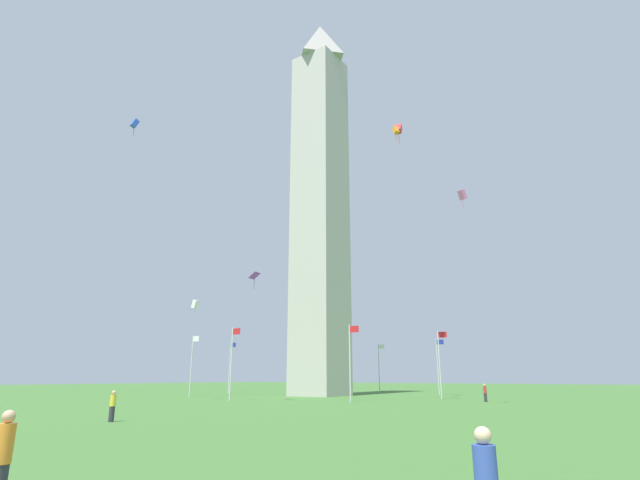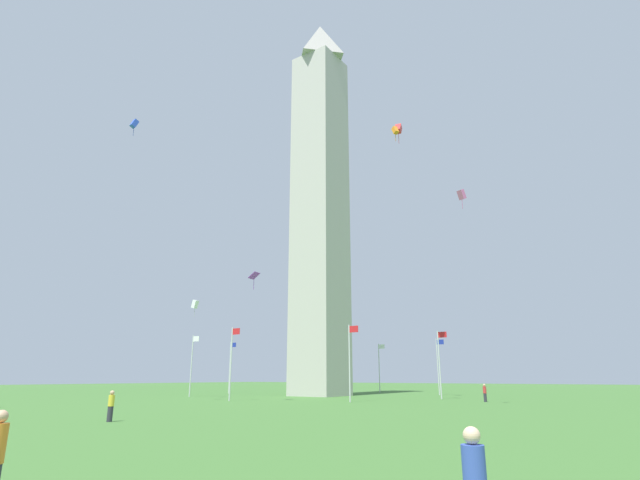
% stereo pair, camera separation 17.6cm
% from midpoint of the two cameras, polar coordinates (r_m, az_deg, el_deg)
% --- Properties ---
extents(ground_plane, '(260.00, 260.00, 0.00)m').
position_cam_midpoint_polar(ground_plane, '(65.58, -0.08, -17.63)').
color(ground_plane, '#3D6B2D').
extents(obelisk_monument, '(6.12, 6.12, 55.60)m').
position_cam_midpoint_polar(obelisk_monument, '(70.30, -0.07, 5.65)').
color(obelisk_monument, '#B7B2A8').
rests_on(obelisk_monument, ground).
extents(flagpole_n, '(1.12, 0.14, 7.37)m').
position_cam_midpoint_polar(flagpole_n, '(57.91, 13.65, -13.46)').
color(flagpole_n, silver).
rests_on(flagpole_n, ground).
extents(flagpole_ne, '(1.12, 0.14, 7.37)m').
position_cam_midpoint_polar(flagpole_ne, '(70.28, 13.44, -13.77)').
color(flagpole_ne, silver).
rests_on(flagpole_ne, ground).
extents(flagpole_e, '(1.12, 0.14, 7.37)m').
position_cam_midpoint_polar(flagpole_e, '(79.37, 6.82, -14.23)').
color(flagpole_e, silver).
rests_on(flagpole_e, ground).
extents(flagpole_se, '(1.12, 0.14, 7.37)m').
position_cam_midpoint_polar(flagpole_se, '(81.48, -2.16, -14.36)').
color(flagpole_se, silver).
rests_on(flagpole_se, ground).
extents(flagpole_s, '(1.12, 0.14, 7.37)m').
position_cam_midpoint_polar(flagpole_s, '(75.87, -10.46, -14.03)').
color(flagpole_s, silver).
rests_on(flagpole_s, ground).
extents(flagpole_sw, '(1.12, 0.14, 7.37)m').
position_cam_midpoint_polar(flagpole_sw, '(64.58, -14.71, -13.56)').
color(flagpole_sw, silver).
rests_on(flagpole_sw, ground).
extents(flagpole_w, '(1.12, 0.14, 7.37)m').
position_cam_midpoint_polar(flagpole_w, '(53.01, -10.28, -13.48)').
color(flagpole_w, silver).
rests_on(flagpole_w, ground).
extents(flagpole_nw, '(1.12, 0.14, 7.37)m').
position_cam_midpoint_polar(flagpole_nw, '(49.71, 3.45, -13.57)').
color(flagpole_nw, silver).
rests_on(flagpole_nw, ground).
extents(person_red_shirt, '(0.32, 0.32, 1.68)m').
position_cam_midpoint_polar(person_red_shirt, '(52.60, 18.50, -16.46)').
color(person_red_shirt, '#2D2D38').
rests_on(person_red_shirt, ground).
extents(person_yellow_shirt, '(0.32, 0.32, 1.63)m').
position_cam_midpoint_polar(person_yellow_shirt, '(30.49, -23.08, -17.30)').
color(person_yellow_shirt, '#2D2D38').
rests_on(person_yellow_shirt, ground).
extents(person_orange_shirt, '(0.32, 0.32, 1.75)m').
position_cam_midpoint_polar(person_orange_shirt, '(11.61, -33.34, -20.53)').
color(person_orange_shirt, '#2D2D38').
rests_on(person_orange_shirt, ground).
extents(kite_red_box, '(0.96, 1.40, 2.69)m').
position_cam_midpoint_polar(kite_red_box, '(62.40, 9.00, 12.59)').
color(kite_red_box, red).
extents(kite_blue_box, '(0.57, 0.84, 1.82)m').
position_cam_midpoint_polar(kite_blue_box, '(53.71, -20.77, 12.51)').
color(kite_blue_box, blue).
extents(kite_orange_box, '(0.90, 0.76, 1.76)m').
position_cam_midpoint_polar(kite_orange_box, '(54.00, 8.67, 12.44)').
color(kite_orange_box, orange).
extents(kite_purple_diamond, '(0.99, 1.14, 1.76)m').
position_cam_midpoint_polar(kite_purple_diamond, '(51.28, -7.71, -4.17)').
color(kite_purple_diamond, purple).
extents(kite_white_box, '(0.79, 0.56, 2.01)m').
position_cam_midpoint_polar(kite_white_box, '(60.28, -14.36, -7.22)').
color(kite_white_box, white).
extents(kite_pink_box, '(0.68, 0.90, 1.83)m').
position_cam_midpoint_polar(kite_pink_box, '(45.79, 16.05, 5.06)').
color(kite_pink_box, pink).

